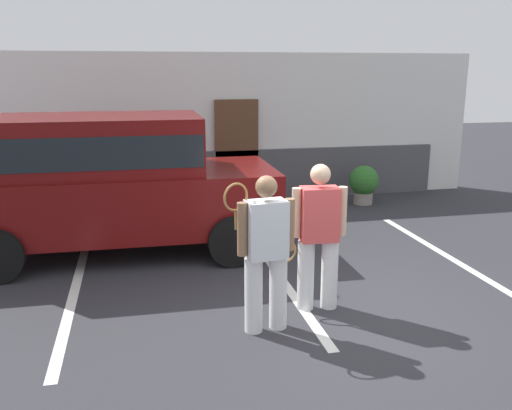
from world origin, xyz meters
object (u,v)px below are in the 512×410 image
(parked_suv, at_px, (111,178))
(potted_plant_by_porch, at_px, (364,183))
(tennis_player_man, at_px, (266,251))
(tennis_player_woman, at_px, (318,236))

(parked_suv, distance_m, potted_plant_by_porch, 5.34)
(parked_suv, relative_size, potted_plant_by_porch, 5.84)
(tennis_player_man, bearing_deg, tennis_player_woman, -157.03)
(potted_plant_by_porch, bearing_deg, tennis_player_man, -122.99)
(tennis_player_woman, xyz_separation_m, potted_plant_by_porch, (2.55, 4.62, -0.43))
(parked_suv, bearing_deg, tennis_player_woman, -47.03)
(parked_suv, xyz_separation_m, tennis_player_woman, (2.34, -2.57, -0.27))
(parked_suv, relative_size, tennis_player_woman, 2.73)
(tennis_player_man, height_order, tennis_player_woman, tennis_player_woman)
(tennis_player_woman, height_order, potted_plant_by_porch, tennis_player_woman)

